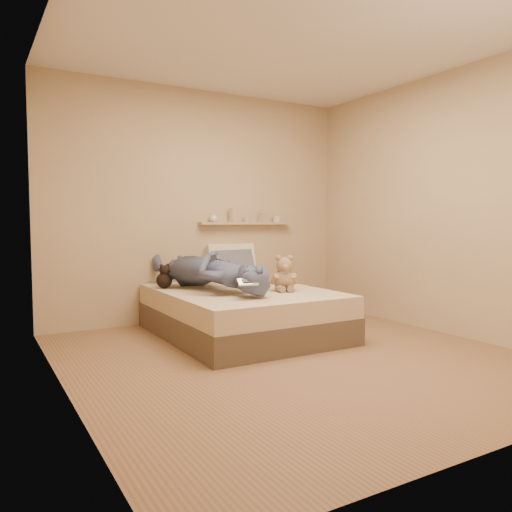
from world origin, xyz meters
TOP-DOWN VIEW (x-y plane):
  - room at (0.00, 0.00)m, footprint 3.80×3.80m
  - bed at (0.00, 0.93)m, footprint 1.50×1.90m
  - game_console at (-0.27, 0.33)m, footprint 0.19×0.11m
  - teddy_bear at (0.31, 0.64)m, footprint 0.28×0.29m
  - dark_plush at (-0.63, 1.40)m, footprint 0.16×0.16m
  - pillow_cream at (0.30, 1.76)m, footprint 0.58×0.35m
  - pillow_grey at (0.26, 1.62)m, footprint 0.53×0.32m
  - person at (-0.29, 1.07)m, footprint 0.86×1.71m
  - wall_shelf at (0.55, 1.84)m, footprint 1.20×0.12m
  - shelf_bottles at (0.54, 1.84)m, footprint 0.97×0.13m

SIDE VIEW (x-z plane):
  - bed at x=0.00m, z-range 0.00..0.45m
  - dark_plush at x=-0.63m, z-range 0.43..0.68m
  - teddy_bear at x=0.31m, z-range 0.42..0.77m
  - game_console at x=-0.27m, z-range 0.58..0.64m
  - pillow_grey at x=0.26m, z-range 0.44..0.80m
  - person at x=-0.29m, z-range 0.45..0.84m
  - pillow_cream at x=0.30m, z-range 0.44..0.86m
  - wall_shelf at x=0.55m, z-range 1.09..1.11m
  - shelf_bottles at x=0.54m, z-range 1.09..1.25m
  - room at x=0.00m, z-range -0.60..3.20m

